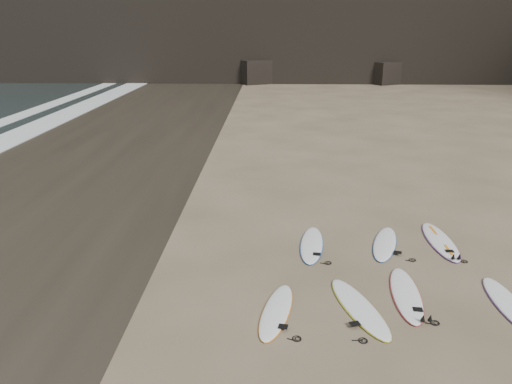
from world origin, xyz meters
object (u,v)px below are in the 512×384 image
(surfboard_3, at_px, (508,303))
(surfboard_0, at_px, (276,311))
(surfboard_5, at_px, (312,244))
(surfboard_1, at_px, (359,307))
(surfboard_2, at_px, (406,294))
(surfboard_7, at_px, (440,241))
(surfboard_6, at_px, (385,243))

(surfboard_3, bearing_deg, surfboard_0, -174.27)
(surfboard_5, bearing_deg, surfboard_1, -69.64)
(surfboard_1, distance_m, surfboard_2, 1.35)
(surfboard_5, height_order, surfboard_7, surfboard_7)
(surfboard_2, height_order, surfboard_6, surfboard_2)
(surfboard_1, relative_size, surfboard_2, 1.01)
(surfboard_0, bearing_deg, surfboard_7, 50.69)
(surfboard_3, height_order, surfboard_5, surfboard_5)
(surfboard_3, distance_m, surfboard_6, 3.85)
(surfboard_2, height_order, surfboard_5, surfboard_2)
(surfboard_6, bearing_deg, surfboard_0, -113.72)
(surfboard_7, bearing_deg, surfboard_5, -174.73)
(surfboard_0, relative_size, surfboard_5, 0.92)
(surfboard_3, relative_size, surfboard_5, 0.96)
(surfboard_3, bearing_deg, surfboard_7, 97.95)
(surfboard_0, bearing_deg, surfboard_2, 26.78)
(surfboard_0, height_order, surfboard_2, surfboard_2)
(surfboard_2, height_order, surfboard_7, surfboard_7)
(surfboard_1, xyz_separation_m, surfboard_2, (1.20, 0.62, -0.00))
(surfboard_3, bearing_deg, surfboard_2, 171.58)
(surfboard_2, relative_size, surfboard_5, 1.02)
(surfboard_0, distance_m, surfboard_5, 3.70)
(surfboard_1, height_order, surfboard_3, surfboard_1)
(surfboard_3, distance_m, surfboard_7, 3.46)
(surfboard_1, xyz_separation_m, surfboard_6, (1.32, 3.49, -0.00))
(surfboard_1, relative_size, surfboard_3, 1.08)
(surfboard_2, bearing_deg, surfboard_7, 65.33)
(surfboard_6, bearing_deg, surfboard_3, -40.01)
(surfboard_0, height_order, surfboard_7, surfboard_7)
(surfboard_2, relative_size, surfboard_7, 0.94)
(surfboard_0, xyz_separation_m, surfboard_3, (5.27, 0.46, 0.00))
(surfboard_1, distance_m, surfboard_7, 4.75)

